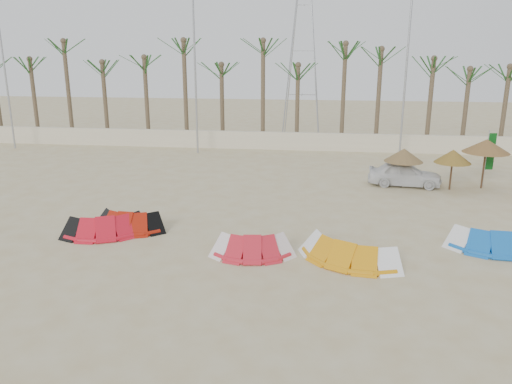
# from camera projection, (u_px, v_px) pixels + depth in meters

# --- Properties ---
(ground) EXTENTS (120.00, 120.00, 0.00)m
(ground) POSITION_uv_depth(u_px,v_px,m) (232.00, 283.00, 15.77)
(ground) COLOR beige
(ground) RESTS_ON ground
(boundary_wall) EXTENTS (60.00, 0.30, 1.30)m
(boundary_wall) POSITION_uv_depth(u_px,v_px,m) (284.00, 141.00, 36.57)
(boundary_wall) COLOR beige
(boundary_wall) RESTS_ON ground
(palm_line) EXTENTS (52.00, 4.00, 7.70)m
(palm_line) POSITION_uv_depth(u_px,v_px,m) (296.00, 59.00, 36.32)
(palm_line) COLOR brown
(palm_line) RESTS_ON ground
(lamp_a) EXTENTS (1.25, 0.14, 11.00)m
(lamp_a) POSITION_uv_depth(u_px,v_px,m) (5.00, 69.00, 35.71)
(lamp_a) COLOR #A5A8AD
(lamp_a) RESTS_ON ground
(lamp_b) EXTENTS (1.25, 0.14, 11.00)m
(lamp_b) POSITION_uv_depth(u_px,v_px,m) (196.00, 70.00, 33.98)
(lamp_b) COLOR #A5A8AD
(lamp_b) RESTS_ON ground
(lamp_c) EXTENTS (1.25, 0.14, 11.00)m
(lamp_c) POSITION_uv_depth(u_px,v_px,m) (407.00, 71.00, 32.26)
(lamp_c) COLOR #A5A8AD
(lamp_c) RESTS_ON ground
(pylon) EXTENTS (3.00, 3.00, 14.00)m
(pylon) POSITION_uv_depth(u_px,v_px,m) (301.00, 136.00, 42.34)
(pylon) COLOR #A5A8AD
(pylon) RESTS_ON ground
(kite_red_left) EXTENTS (3.70, 2.57, 0.90)m
(kite_red_left) POSITION_uv_depth(u_px,v_px,m) (109.00, 223.00, 20.00)
(kite_red_left) COLOR red
(kite_red_left) RESTS_ON ground
(kite_red_mid) EXTENTS (3.05, 1.65, 0.90)m
(kite_red_mid) POSITION_uv_depth(u_px,v_px,m) (130.00, 219.00, 20.46)
(kite_red_mid) COLOR #A21908
(kite_red_mid) RESTS_ON ground
(kite_red_right) EXTENTS (3.05, 1.81, 0.90)m
(kite_red_right) POSITION_uv_depth(u_px,v_px,m) (254.00, 243.00, 17.95)
(kite_red_right) COLOR red
(kite_red_right) RESTS_ON ground
(kite_orange) EXTENTS (4.08, 2.88, 0.90)m
(kite_orange) POSITION_uv_depth(u_px,v_px,m) (348.00, 248.00, 17.51)
(kite_orange) COLOR orange
(kite_orange) RESTS_ON ground
(kite_blue) EXTENTS (3.63, 1.74, 0.90)m
(kite_blue) POSITION_uv_depth(u_px,v_px,m) (496.00, 237.00, 18.49)
(kite_blue) COLOR blue
(kite_blue) RESTS_ON ground
(parasol_left) EXTENTS (2.05, 2.05, 2.10)m
(parasol_left) POSITION_uv_depth(u_px,v_px,m) (404.00, 155.00, 26.32)
(parasol_left) COLOR #4C331E
(parasol_left) RESTS_ON ground
(parasol_mid) EXTENTS (1.88, 1.88, 2.14)m
(parasol_mid) POSITION_uv_depth(u_px,v_px,m) (453.00, 156.00, 25.82)
(parasol_mid) COLOR #4C331E
(parasol_mid) RESTS_ON ground
(parasol_right) EXTENTS (2.39, 2.39, 2.64)m
(parasol_right) POSITION_uv_depth(u_px,v_px,m) (486.00, 146.00, 25.94)
(parasol_right) COLOR #4C331E
(parasol_right) RESTS_ON ground
(flag_green) EXTENTS (0.45, 0.08, 3.04)m
(flag_green) POSITION_uv_depth(u_px,v_px,m) (490.00, 153.00, 26.55)
(flag_green) COLOR #A5A8AD
(flag_green) RESTS_ON ground
(car) EXTENTS (3.96, 1.89, 1.31)m
(car) POSITION_uv_depth(u_px,v_px,m) (405.00, 174.00, 26.86)
(car) COLOR white
(car) RESTS_ON ground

